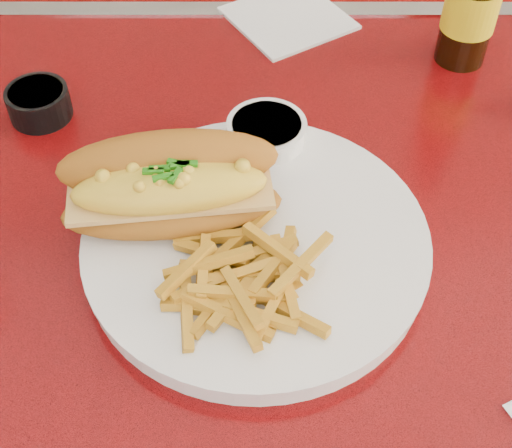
{
  "coord_description": "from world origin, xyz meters",
  "views": [
    {
      "loc": [
        -0.04,
        -0.41,
        1.28
      ],
      "look_at": [
        -0.04,
        -0.0,
        0.81
      ],
      "focal_mm": 50.0,
      "sensor_mm": 36.0,
      "label": 1
    }
  ],
  "objects_px": {
    "booth_bench_far": "(277,100)",
    "dinner_plate": "(256,244)",
    "diner_table": "(297,344)",
    "fork": "(295,256)",
    "gravy_ramekin": "(266,139)",
    "sauce_cup_left": "(39,102)",
    "mac_hoagie": "(170,186)"
  },
  "relations": [
    {
      "from": "booth_bench_far",
      "to": "dinner_plate",
      "type": "relative_size",
      "value": 3.09
    },
    {
      "from": "diner_table",
      "to": "booth_bench_far",
      "type": "distance_m",
      "value": 0.87
    },
    {
      "from": "diner_table",
      "to": "dinner_plate",
      "type": "xyz_separation_m",
      "value": [
        -0.04,
        -0.0,
        0.17
      ]
    },
    {
      "from": "booth_bench_far",
      "to": "fork",
      "type": "distance_m",
      "value": 0.97
    },
    {
      "from": "booth_bench_far",
      "to": "gravy_ramekin",
      "type": "height_order",
      "value": "booth_bench_far"
    },
    {
      "from": "diner_table",
      "to": "sauce_cup_left",
      "type": "relative_size",
      "value": 17.43
    },
    {
      "from": "sauce_cup_left",
      "to": "diner_table",
      "type": "bearing_deg",
      "value": -34.5
    },
    {
      "from": "mac_hoagie",
      "to": "gravy_ramekin",
      "type": "xyz_separation_m",
      "value": [
        0.09,
        0.1,
        -0.03
      ]
    },
    {
      "from": "dinner_plate",
      "to": "sauce_cup_left",
      "type": "xyz_separation_m",
      "value": [
        -0.24,
        0.19,
        0.01
      ]
    },
    {
      "from": "dinner_plate",
      "to": "fork",
      "type": "distance_m",
      "value": 0.04
    },
    {
      "from": "diner_table",
      "to": "mac_hoagie",
      "type": "xyz_separation_m",
      "value": [
        -0.12,
        0.03,
        0.22
      ]
    },
    {
      "from": "diner_table",
      "to": "gravy_ramekin",
      "type": "distance_m",
      "value": 0.23
    },
    {
      "from": "diner_table",
      "to": "booth_bench_far",
      "type": "height_order",
      "value": "booth_bench_far"
    },
    {
      "from": "dinner_plate",
      "to": "mac_hoagie",
      "type": "distance_m",
      "value": 0.09
    },
    {
      "from": "mac_hoagie",
      "to": "gravy_ramekin",
      "type": "distance_m",
      "value": 0.14
    },
    {
      "from": "dinner_plate",
      "to": "sauce_cup_left",
      "type": "relative_size",
      "value": 5.51
    },
    {
      "from": "mac_hoagie",
      "to": "fork",
      "type": "distance_m",
      "value": 0.13
    },
    {
      "from": "diner_table",
      "to": "fork",
      "type": "relative_size",
      "value": 8.44
    },
    {
      "from": "diner_table",
      "to": "gravy_ramekin",
      "type": "xyz_separation_m",
      "value": [
        -0.03,
        0.13,
        0.19
      ]
    },
    {
      "from": "mac_hoagie",
      "to": "gravy_ramekin",
      "type": "height_order",
      "value": "mac_hoagie"
    },
    {
      "from": "dinner_plate",
      "to": "mac_hoagie",
      "type": "height_order",
      "value": "mac_hoagie"
    },
    {
      "from": "gravy_ramekin",
      "to": "fork",
      "type": "bearing_deg",
      "value": -81.17
    },
    {
      "from": "gravy_ramekin",
      "to": "sauce_cup_left",
      "type": "distance_m",
      "value": 0.25
    },
    {
      "from": "mac_hoagie",
      "to": "sauce_cup_left",
      "type": "height_order",
      "value": "mac_hoagie"
    },
    {
      "from": "fork",
      "to": "sauce_cup_left",
      "type": "relative_size",
      "value": 2.07
    },
    {
      "from": "diner_table",
      "to": "dinner_plate",
      "type": "relative_size",
      "value": 3.16
    },
    {
      "from": "dinner_plate",
      "to": "booth_bench_far",
      "type": "bearing_deg",
      "value": 86.85
    },
    {
      "from": "dinner_plate",
      "to": "gravy_ramekin",
      "type": "distance_m",
      "value": 0.13
    },
    {
      "from": "dinner_plate",
      "to": "fork",
      "type": "xyz_separation_m",
      "value": [
        0.03,
        -0.02,
        0.01
      ]
    },
    {
      "from": "booth_bench_far",
      "to": "fork",
      "type": "relative_size",
      "value": 8.23
    },
    {
      "from": "booth_bench_far",
      "to": "mac_hoagie",
      "type": "distance_m",
      "value": 0.96
    },
    {
      "from": "booth_bench_far",
      "to": "gravy_ramekin",
      "type": "xyz_separation_m",
      "value": [
        -0.03,
        -0.68,
        0.51
      ]
    }
  ]
}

